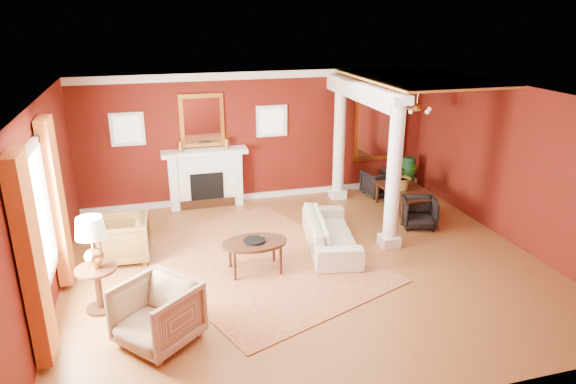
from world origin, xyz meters
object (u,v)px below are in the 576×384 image
object	(u,v)px
armchair_stripe	(157,311)
coffee_table	(255,244)
dining_table	(405,194)
side_table	(93,249)
armchair_leopard	(124,237)
sofa	(331,227)

from	to	relation	value
armchair_stripe	coffee_table	size ratio (longest dim) A/B	0.86
dining_table	side_table	bearing A→B (deg)	112.97
side_table	dining_table	bearing A→B (deg)	20.53
coffee_table	armchair_stripe	bearing A→B (deg)	-136.11
side_table	armchair_leopard	bearing A→B (deg)	78.47
armchair_leopard	dining_table	world-z (taller)	armchair_leopard
coffee_table	dining_table	bearing A→B (deg)	25.52
armchair_leopard	coffee_table	size ratio (longest dim) A/B	0.79
dining_table	sofa	bearing A→B (deg)	122.38
armchair_leopard	armchair_stripe	distance (m)	2.65
armchair_stripe	side_table	xyz separation A→B (m)	(-0.79, 1.04, 0.51)
armchair_leopard	armchair_stripe	size ratio (longest dim) A/B	0.92
armchair_stripe	side_table	size ratio (longest dim) A/B	0.64
armchair_stripe	dining_table	bearing A→B (deg)	81.32
sofa	side_table	world-z (taller)	side_table
coffee_table	dining_table	size ratio (longest dim) A/B	0.74
armchair_leopard	dining_table	size ratio (longest dim) A/B	0.58
armchair_stripe	coffee_table	xyz separation A→B (m)	(1.63, 1.57, 0.03)
coffee_table	sofa	bearing A→B (deg)	18.74
coffee_table	dining_table	distance (m)	4.08
sofa	armchair_leopard	distance (m)	3.67
sofa	coffee_table	size ratio (longest dim) A/B	1.91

